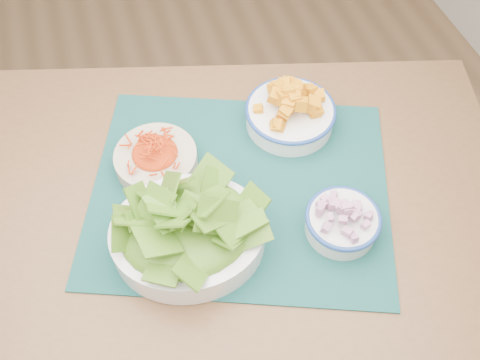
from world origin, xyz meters
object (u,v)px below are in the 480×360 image
(table, at_px, (215,231))
(carrot_bowl, at_px, (155,157))
(lettuce_bowl, at_px, (187,229))
(squash_bowl, at_px, (291,109))
(onion_bowl, at_px, (343,220))
(placemat, at_px, (240,189))

(table, distance_m, carrot_bowl, 0.20)
(lettuce_bowl, bearing_deg, carrot_bowl, 104.03)
(table, xyz_separation_m, lettuce_bowl, (-0.06, -0.07, 0.16))
(table, bearing_deg, squash_bowl, 51.32)
(squash_bowl, bearing_deg, onion_bowl, -90.12)
(carrot_bowl, relative_size, squash_bowl, 1.05)
(placemat, height_order, lettuce_bowl, lettuce_bowl)
(lettuce_bowl, distance_m, onion_bowl, 0.29)
(placemat, relative_size, onion_bowl, 3.87)
(carrot_bowl, distance_m, squash_bowl, 0.31)
(carrot_bowl, height_order, squash_bowl, squash_bowl)
(carrot_bowl, xyz_separation_m, onion_bowl, (0.31, -0.26, 0.01))
(table, xyz_separation_m, squash_bowl, (0.22, 0.16, 0.15))
(table, relative_size, placemat, 2.34)
(carrot_bowl, xyz_separation_m, squash_bowl, (0.31, 0.03, 0.02))
(placemat, distance_m, carrot_bowl, 0.19)
(squash_bowl, distance_m, lettuce_bowl, 0.37)
(table, xyz_separation_m, carrot_bowl, (-0.08, 0.13, 0.13))
(placemat, height_order, onion_bowl, onion_bowl)
(table, bearing_deg, carrot_bowl, 137.51)
(table, bearing_deg, lettuce_bowl, -117.53)
(table, height_order, onion_bowl, onion_bowl)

